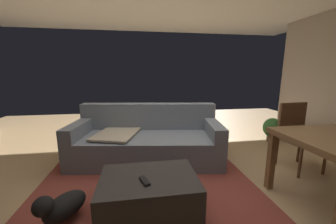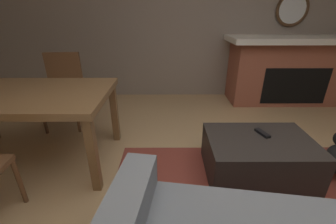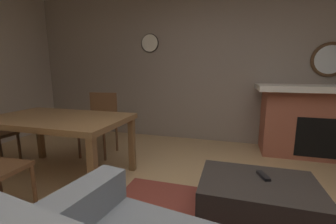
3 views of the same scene
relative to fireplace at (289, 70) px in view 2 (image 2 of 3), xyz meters
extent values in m
plane|color=tan|center=(1.47, 2.37, -0.53)|extent=(9.19, 9.19, 0.00)
cube|color=gray|center=(1.47, -0.38, 0.82)|extent=(8.06, 0.12, 2.70)
cube|color=#9E5642|center=(0.00, -0.02, -0.05)|extent=(1.81, 0.60, 0.98)
cube|color=black|center=(0.00, 0.24, -0.18)|extent=(1.00, 0.10, 0.56)
cube|color=white|center=(0.00, 0.03, 0.48)|extent=(2.05, 0.76, 0.08)
torus|color=#4C331E|center=(0.00, -0.29, 0.89)|extent=(0.52, 0.05, 0.52)
cylinder|color=silver|center=(0.00, -0.29, 0.89)|extent=(0.43, 0.01, 0.43)
cube|color=#2D2826|center=(1.14, 1.87, -0.35)|extent=(0.92, 0.64, 0.38)
cube|color=black|center=(1.10, 1.78, -0.15)|extent=(0.10, 0.17, 0.02)
cube|color=brown|center=(3.30, 1.64, 0.18)|extent=(1.58, 0.93, 0.06)
cube|color=brown|center=(2.57, 2.05, -0.19)|extent=(0.07, 0.07, 0.68)
cube|color=brown|center=(2.57, 1.24, -0.19)|extent=(0.07, 0.07, 0.68)
cube|color=brown|center=(3.30, 0.88, -0.10)|extent=(0.47, 0.47, 0.04)
cube|color=brown|center=(3.31, 0.68, 0.16)|extent=(0.44, 0.07, 0.48)
cylinder|color=brown|center=(3.08, 1.06, -0.33)|extent=(0.04, 0.04, 0.41)
cylinder|color=brown|center=(3.48, 1.09, -0.33)|extent=(0.04, 0.04, 0.41)
cylinder|color=brown|center=(3.11, 0.66, -0.33)|extent=(0.04, 0.04, 0.41)
cylinder|color=brown|center=(3.51, 0.69, -0.33)|extent=(0.04, 0.04, 0.41)
cylinder|color=brown|center=(3.11, 2.20, -0.33)|extent=(0.04, 0.04, 0.41)
camera|label=1|loc=(1.06, 0.17, 0.81)|focal=20.70mm
camera|label=2|loc=(1.97, 3.54, 0.87)|focal=23.74mm
camera|label=3|loc=(1.38, 3.65, 0.72)|focal=23.45mm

